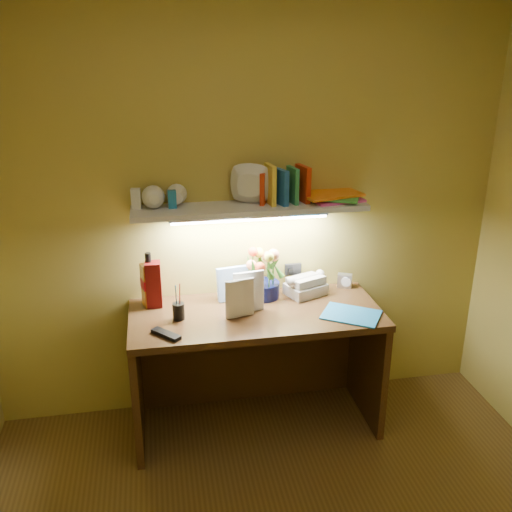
{
  "coord_description": "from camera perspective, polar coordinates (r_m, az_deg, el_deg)",
  "views": [
    {
      "loc": [
        -0.52,
        -1.61,
        2.17
      ],
      "look_at": [
        0.03,
        1.35,
        1.02
      ],
      "focal_mm": 40.0,
      "sensor_mm": 36.0,
      "label": 1
    }
  ],
  "objects": [
    {
      "name": "desk",
      "position": [
        3.37,
        0.01,
        -11.31
      ],
      "size": [
        1.4,
        0.6,
        0.75
      ],
      "primitive_type": "cube",
      "color": "#311D0D",
      "rests_on": "ground"
    },
    {
      "name": "desk_clock",
      "position": [
        3.52,
        8.86,
        -2.45
      ],
      "size": [
        0.1,
        0.07,
        0.09
      ],
      "primitive_type": "cube",
      "rotation": [
        0.0,
        0.0,
        -0.43
      ],
      "color": "#B5B6B9",
      "rests_on": "desk"
    },
    {
      "name": "whisky_bottle",
      "position": [
        3.26,
        -10.6,
        -2.32
      ],
      "size": [
        0.1,
        0.1,
        0.32
      ],
      "primitive_type": null,
      "rotation": [
        0.0,
        0.0,
        0.27
      ],
      "color": "#BD6C1D",
      "rests_on": "desk"
    },
    {
      "name": "blue_folder",
      "position": [
        3.19,
        9.5,
        -5.81
      ],
      "size": [
        0.37,
        0.35,
        0.01
      ],
      "primitive_type": "cube",
      "rotation": [
        0.0,
        0.0,
        -0.57
      ],
      "color": "#1F77B4",
      "rests_on": "desk"
    },
    {
      "name": "art_card",
      "position": [
        3.31,
        -2.23,
        -2.75
      ],
      "size": [
        0.2,
        0.07,
        0.2
      ],
      "primitive_type": null,
      "rotation": [
        0.0,
        0.0,
        0.17
      ],
      "color": "silver",
      "rests_on": "desk"
    },
    {
      "name": "desk_book_a",
      "position": [
        3.06,
        -3.09,
        -4.5
      ],
      "size": [
        0.17,
        0.05,
        0.22
      ],
      "primitive_type": "imported",
      "rotation": [
        0.0,
        0.0,
        0.16
      ],
      "color": "white",
      "rests_on": "desk"
    },
    {
      "name": "telephone",
      "position": [
        3.39,
        5.0,
        -2.79
      ],
      "size": [
        0.26,
        0.23,
        0.13
      ],
      "primitive_type": null,
      "rotation": [
        0.0,
        0.0,
        0.38
      ],
      "color": "beige",
      "rests_on": "desk"
    },
    {
      "name": "pen_cup",
      "position": [
        3.1,
        -7.77,
        -4.97
      ],
      "size": [
        0.08,
        0.08,
        0.16
      ],
      "primitive_type": "cylinder",
      "rotation": [
        0.0,
        0.0,
        0.23
      ],
      "color": "black",
      "rests_on": "desk"
    },
    {
      "name": "whisky_box",
      "position": [
        3.26,
        -10.19,
        -2.81
      ],
      "size": [
        0.09,
        0.09,
        0.26
      ],
      "primitive_type": "cube",
      "rotation": [
        0.0,
        0.0,
        -0.04
      ],
      "color": "#5D0C0A",
      "rests_on": "desk"
    },
    {
      "name": "flower_bouquet",
      "position": [
        3.3,
        0.78,
        -1.54
      ],
      "size": [
        0.22,
        0.22,
        0.32
      ],
      "primitive_type": null,
      "rotation": [
        0.0,
        0.0,
        -0.08
      ],
      "color": "#080D37",
      "rests_on": "desk"
    },
    {
      "name": "desk_book_b",
      "position": [
        3.12,
        -2.27,
        -3.82
      ],
      "size": [
        0.18,
        0.04,
        0.24
      ],
      "primitive_type": "imported",
      "rotation": [
        0.0,
        0.0,
        0.12
      ],
      "color": "silver",
      "rests_on": "desk"
    },
    {
      "name": "wall_shelf",
      "position": [
        3.15,
        -0.35,
        5.53
      ],
      "size": [
        1.31,
        0.36,
        0.25
      ],
      "color": "silver",
      "rests_on": "ground"
    },
    {
      "name": "tv_remote",
      "position": [
        2.98,
        -8.99,
        -7.73
      ],
      "size": [
        0.15,
        0.16,
        0.02
      ],
      "primitive_type": "cube",
      "rotation": [
        0.0,
        0.0,
        0.74
      ],
      "color": "black",
      "rests_on": "desk"
    }
  ]
}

